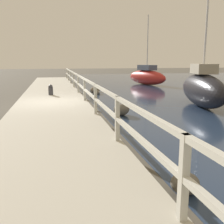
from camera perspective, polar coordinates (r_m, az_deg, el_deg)
ground_plane at (r=12.50m, az=-12.83°, el=0.75°), size 120.00×120.00×0.00m
dock_walkway at (r=12.47m, az=-12.86°, el=1.49°), size 3.23×36.00×0.33m
railing at (r=12.44m, az=-6.01°, el=5.83°), size 0.10×32.50×1.06m
boulder_near_dock at (r=18.61m, az=-3.31°, el=4.92°), size 0.47×0.43×0.36m
boulder_water_edge at (r=17.31m, az=-3.40°, el=4.33°), size 0.38×0.34×0.28m
boulder_downstream at (r=4.69m, az=15.61°, el=-14.76°), size 0.49×0.44×0.37m
boulder_upstream at (r=17.65m, az=-3.80°, el=4.76°), size 0.63×0.57×0.47m
boulder_mid_strip at (r=10.65m, az=2.06°, el=0.57°), size 0.65×0.58×0.49m
mooring_bollard at (r=14.81m, az=-13.21°, el=4.74°), size 0.25×0.25×0.58m
sailboat_red at (r=24.48m, az=7.57°, el=7.68°), size 2.71×5.36×6.13m
sailboat_black at (r=13.40m, az=19.05°, el=4.80°), size 2.48×5.41×5.25m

